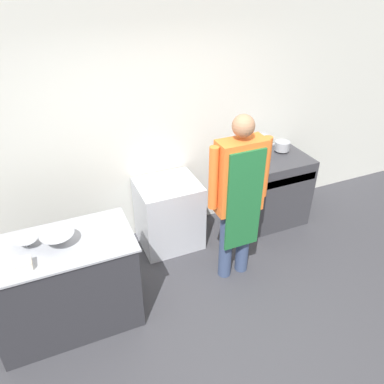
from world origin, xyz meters
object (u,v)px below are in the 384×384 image
mixing_bowl (58,239)px  stock_pot (259,145)px  fridge_unit (169,214)px  sauce_pot (282,146)px  person_cook (239,192)px  plastic_tub (24,264)px  stove (272,189)px

mixing_bowl → stock_pot: 2.61m
fridge_unit → sauce_pot: bearing=2.4°
person_cook → plastic_tub: bearing=-175.1°
plastic_tub → stock_pot: (2.75, 1.02, 0.09)m
fridge_unit → person_cook: person_cook is taller
person_cook → sauce_pot: size_ratio=9.66×
person_cook → mixing_bowl: size_ratio=6.43×
fridge_unit → sauce_pot: size_ratio=4.36×
stove → plastic_tub: 3.11m
stock_pot → sauce_pot: bearing=0.0°
stock_pot → sauce_pot: (0.35, 0.00, -0.08)m
plastic_tub → sauce_pot: bearing=18.1°
fridge_unit → stock_pot: stock_pot is taller
mixing_bowl → plastic_tub: size_ratio=2.44×
mixing_bowl → sauce_pot: size_ratio=1.50×
plastic_tub → sauce_pot: 3.26m
stove → plastic_tub: bearing=-163.0°
plastic_tub → stock_pot: size_ratio=0.44×
stove → person_cook: bearing=-142.4°
stock_pot → plastic_tub: bearing=-159.7°
mixing_bowl → stove: bearing=14.9°
stock_pot → fridge_unit: bearing=-176.9°
plastic_tub → stock_pot: bearing=20.3°
person_cook → sauce_pot: person_cook is taller
stove → fridge_unit: 1.41m
person_cook → mixing_bowl: 1.72m
plastic_tub → person_cook: bearing=4.9°
plastic_tub → mixing_bowl: bearing=34.8°
mixing_bowl → plastic_tub: 0.34m
fridge_unit → mixing_bowl: mixing_bowl is taller
stove → sauce_pot: bearing=35.4°
mixing_bowl → sauce_pot: 2.94m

